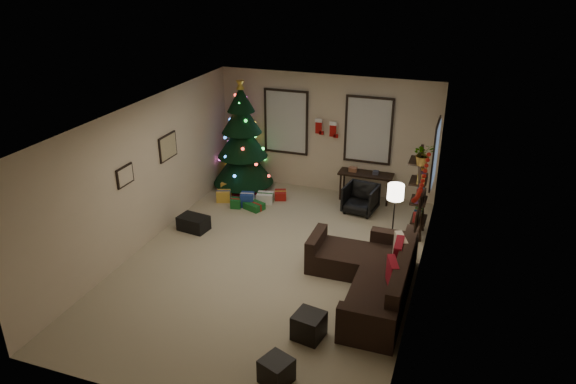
% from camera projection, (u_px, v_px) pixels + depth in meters
% --- Properties ---
extents(floor, '(7.00, 7.00, 0.00)m').
position_uv_depth(floor, '(272.00, 263.00, 9.61)').
color(floor, tan).
rests_on(floor, ground).
extents(ceiling, '(7.00, 7.00, 0.00)m').
position_uv_depth(ceiling, '(270.00, 116.00, 8.51)').
color(ceiling, white).
rests_on(ceiling, floor).
extents(wall_back, '(5.00, 0.00, 5.00)m').
position_uv_depth(wall_back, '(326.00, 134.00, 12.08)').
color(wall_back, beige).
rests_on(wall_back, floor).
extents(wall_front, '(5.00, 0.00, 5.00)m').
position_uv_depth(wall_front, '(159.00, 314.00, 6.04)').
color(wall_front, beige).
rests_on(wall_front, floor).
extents(wall_left, '(0.00, 7.00, 7.00)m').
position_uv_depth(wall_left, '(143.00, 175.00, 9.82)').
color(wall_left, beige).
rests_on(wall_left, floor).
extents(wall_right, '(0.00, 7.00, 7.00)m').
position_uv_depth(wall_right, '(422.00, 216.00, 8.30)').
color(wall_right, beige).
rests_on(wall_right, floor).
extents(window_back_left, '(1.05, 0.06, 1.50)m').
position_uv_depth(window_back_left, '(286.00, 122.00, 12.26)').
color(window_back_left, '#728CB2').
rests_on(window_back_left, wall_back).
extents(window_back_right, '(1.05, 0.06, 1.50)m').
position_uv_depth(window_back_right, '(368.00, 130.00, 11.69)').
color(window_back_right, '#728CB2').
rests_on(window_back_right, wall_back).
extents(window_right_wall, '(0.06, 0.90, 1.30)m').
position_uv_depth(window_right_wall, '(436.00, 154.00, 10.45)').
color(window_right_wall, '#728CB2').
rests_on(window_right_wall, wall_right).
extents(christmas_tree, '(1.41, 1.41, 2.62)m').
position_uv_depth(christmas_tree, '(242.00, 143.00, 12.32)').
color(christmas_tree, black).
rests_on(christmas_tree, floor).
extents(presents, '(1.50, 1.01, 0.30)m').
position_uv_depth(presents, '(248.00, 197.00, 11.91)').
color(presents, gold).
rests_on(presents, floor).
extents(sofa, '(1.78, 2.60, 0.84)m').
position_uv_depth(sofa, '(372.00, 277.00, 8.69)').
color(sofa, black).
rests_on(sofa, floor).
extents(pillow_red_a, '(0.24, 0.44, 0.43)m').
position_uv_depth(pillow_red_a, '(392.00, 273.00, 8.11)').
color(pillow_red_a, maroon).
rests_on(pillow_red_a, sofa).
extents(pillow_red_b, '(0.14, 0.47, 0.47)m').
position_uv_depth(pillow_red_b, '(398.00, 255.00, 8.62)').
color(pillow_red_b, maroon).
rests_on(pillow_red_b, sofa).
extents(pillow_cream, '(0.28, 0.45, 0.44)m').
position_uv_depth(pillow_cream, '(400.00, 249.00, 8.81)').
color(pillow_cream, beige).
rests_on(pillow_cream, sofa).
extents(ottoman_near, '(0.47, 0.47, 0.39)m').
position_uv_depth(ottoman_near, '(309.00, 326.00, 7.67)').
color(ottoman_near, black).
rests_on(ottoman_near, floor).
extents(ottoman_far, '(0.47, 0.47, 0.34)m').
position_uv_depth(ottoman_far, '(276.00, 371.00, 6.88)').
color(ottoman_far, black).
rests_on(ottoman_far, floor).
extents(desk, '(1.19, 0.43, 0.64)m').
position_uv_depth(desk, '(366.00, 176.00, 11.85)').
color(desk, black).
rests_on(desk, floor).
extents(desk_chair, '(0.68, 0.64, 0.62)m').
position_uv_depth(desk_chair, '(361.00, 199.00, 11.38)').
color(desk_chair, black).
rests_on(desk_chair, floor).
extents(bookshelf, '(0.30, 0.53, 1.79)m').
position_uv_depth(bookshelf, '(420.00, 195.00, 10.21)').
color(bookshelf, black).
rests_on(bookshelf, floor).
extents(potted_plant, '(0.63, 0.60, 0.54)m').
position_uv_depth(potted_plant, '(424.00, 151.00, 9.60)').
color(potted_plant, '#4C4C4C').
rests_on(potted_plant, bookshelf).
extents(floor_lamp, '(0.29, 0.29, 1.38)m').
position_uv_depth(floor_lamp, '(395.00, 197.00, 9.44)').
color(floor_lamp, black).
rests_on(floor_lamp, floor).
extents(art_map, '(0.04, 0.60, 0.50)m').
position_uv_depth(art_map, '(168.00, 147.00, 10.46)').
color(art_map, black).
rests_on(art_map, wall_left).
extents(art_abstract, '(0.04, 0.45, 0.35)m').
position_uv_depth(art_abstract, '(125.00, 176.00, 9.26)').
color(art_abstract, black).
rests_on(art_abstract, wall_left).
extents(gallery, '(0.03, 1.25, 0.54)m').
position_uv_depth(gallery, '(421.00, 205.00, 8.16)').
color(gallery, black).
rests_on(gallery, wall_right).
extents(garland, '(0.08, 1.90, 0.30)m').
position_uv_depth(garland, '(421.00, 181.00, 7.99)').
color(garland, '#A5140C').
rests_on(garland, wall_right).
extents(stocking_left, '(0.20, 0.05, 0.36)m').
position_uv_depth(stocking_left, '(319.00, 126.00, 11.92)').
color(stocking_left, '#990F0C').
rests_on(stocking_left, wall_back).
extents(stocking_right, '(0.20, 0.05, 0.36)m').
position_uv_depth(stocking_right, '(333.00, 129.00, 11.84)').
color(stocking_right, '#990F0C').
rests_on(stocking_right, wall_back).
extents(storage_bin, '(0.63, 0.46, 0.29)m').
position_uv_depth(storage_bin, '(194.00, 223.00, 10.71)').
color(storage_bin, black).
rests_on(storage_bin, floor).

